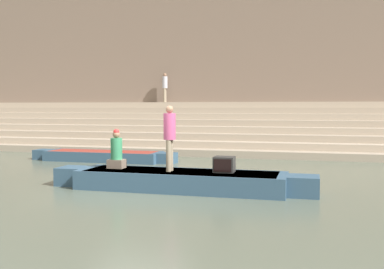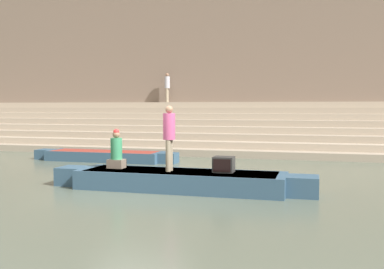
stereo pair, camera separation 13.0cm
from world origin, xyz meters
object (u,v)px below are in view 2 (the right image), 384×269
object	(u,v)px
person_rowing	(116,152)
tv_set	(224,164)
moored_boat_shore	(105,156)
person_standing	(169,133)
mooring_post	(169,159)
person_on_steps	(167,85)
rowboat_main	(180,180)

from	to	relation	value
person_rowing	tv_set	distance (m)	3.04
person_rowing	moored_boat_shore	bearing A→B (deg)	112.97
person_standing	mooring_post	world-z (taller)	person_standing
person_standing	person_on_steps	bearing A→B (deg)	111.78
rowboat_main	tv_set	distance (m)	1.24
rowboat_main	moored_boat_shore	distance (m)	7.18
person_rowing	mooring_post	size ratio (longest dim) A/B	0.92
person_standing	tv_set	xyz separation A→B (m)	(1.43, 0.19, -0.80)
person_rowing	person_on_steps	distance (m)	14.06
person_rowing	mooring_post	xyz separation A→B (m)	(0.94, 1.82, -0.36)
person_rowing	person_on_steps	size ratio (longest dim) A/B	0.64
tv_set	person_on_steps	distance (m)	15.04
rowboat_main	mooring_post	size ratio (longest dim) A/B	6.03
mooring_post	person_on_steps	distance (m)	12.67
rowboat_main	person_standing	xyz separation A→B (m)	(-0.28, -0.05, 1.24)
mooring_post	person_on_steps	size ratio (longest dim) A/B	0.70
mooring_post	moored_boat_shore	bearing A→B (deg)	139.19
moored_boat_shore	person_on_steps	size ratio (longest dim) A/B	3.64
moored_boat_shore	person_rowing	bearing A→B (deg)	-60.44
person_standing	tv_set	world-z (taller)	person_standing
person_standing	tv_set	bearing A→B (deg)	10.48
person_standing	mooring_post	xyz separation A→B (m)	(-0.66, 1.99, -0.92)
rowboat_main	person_rowing	xyz separation A→B (m)	(-1.88, 0.12, 0.68)
tv_set	mooring_post	world-z (taller)	mooring_post
person_on_steps	tv_set	bearing A→B (deg)	-3.63
tv_set	person_standing	bearing A→B (deg)	-178.94
rowboat_main	tv_set	xyz separation A→B (m)	(1.15, 0.14, 0.44)
rowboat_main	mooring_post	bearing A→B (deg)	115.98
rowboat_main	person_rowing	distance (m)	2.00
rowboat_main	person_on_steps	size ratio (longest dim) A/B	4.20
person_rowing	moored_boat_shore	xyz separation A→B (m)	(-2.96, 5.19, -0.73)
tv_set	mooring_post	distance (m)	2.76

